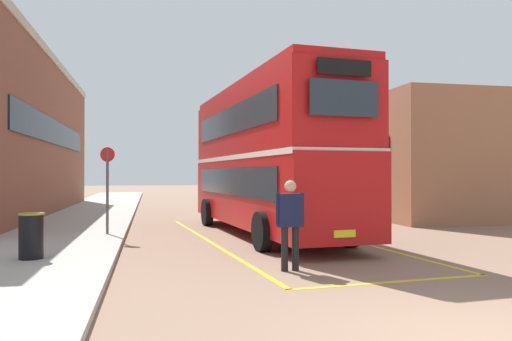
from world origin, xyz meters
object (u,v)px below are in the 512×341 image
Objects in this scene: litter_bin at (31,236)px; pedestrian_boarding at (290,218)px; single_deck_bus at (255,178)px; bus_stop_sign at (107,182)px; double_decker_bus at (266,156)px.

pedestrian_boarding is at bearing -18.14° from litter_bin.
single_deck_bus reaches higher than bus_stop_sign.
bus_stop_sign reaches higher than litter_bin.
litter_bin is at bearing -145.02° from double_decker_bus.
double_decker_bus reaches higher than single_deck_bus.
single_deck_bus is at bearing 67.09° from bus_stop_sign.
bus_stop_sign is (-4.00, 5.97, 0.65)m from pedestrian_boarding.
single_deck_bus reaches higher than litter_bin.
single_deck_bus is at bearing 79.64° from pedestrian_boarding.
pedestrian_boarding is 7.21m from bus_stop_sign.
single_deck_bus is 27.63m from pedestrian_boarding.
litter_bin is at bearing 161.86° from pedestrian_boarding.
bus_stop_sign is at bearing -112.91° from single_deck_bus.
litter_bin is (-10.17, -25.47, -1.01)m from single_deck_bus.
bus_stop_sign is (1.21, 4.26, 1.08)m from litter_bin.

